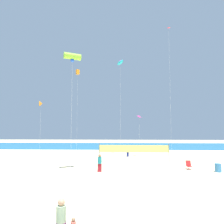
{
  "coord_description": "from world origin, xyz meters",
  "views": [
    {
      "loc": [
        0.18,
        -17.58,
        4.3
      ],
      "look_at": [
        -0.81,
        7.39,
        6.3
      ],
      "focal_mm": 32.97,
      "sensor_mm": 36.0,
      "label": 1
    }
  ],
  "objects_px": {
    "kite_lime_tube": "(72,57)",
    "kite_red_diamond": "(169,35)",
    "mother_figure": "(61,219)",
    "trash_barrel": "(218,168)",
    "beach_handbag": "(181,167)",
    "folding_beach_chair": "(189,165)",
    "kite_cyan_inflatable": "(120,63)",
    "kite_orange_box": "(78,72)",
    "kite_magenta_diamond": "(140,116)",
    "beachgoer_charcoal_shirt": "(128,151)",
    "kite_orange_delta": "(41,104)",
    "beachgoer_teal_shirt": "(100,162)",
    "volleyball_net": "(134,149)"
  },
  "relations": [
    {
      "from": "folding_beach_chair",
      "to": "kite_magenta_diamond",
      "type": "relative_size",
      "value": 0.14
    },
    {
      "from": "kite_lime_tube",
      "to": "kite_cyan_inflatable",
      "type": "distance_m",
      "value": 14.78
    },
    {
      "from": "volleyball_net",
      "to": "kite_orange_box",
      "type": "xyz_separation_m",
      "value": [
        -9.24,
        9.07,
        12.58
      ]
    },
    {
      "from": "beachgoer_teal_shirt",
      "to": "kite_lime_tube",
      "type": "xyz_separation_m",
      "value": [
        -2.74,
        -0.7,
        10.57
      ]
    },
    {
      "from": "folding_beach_chair",
      "to": "beach_handbag",
      "type": "xyz_separation_m",
      "value": [
        -0.78,
        0.29,
        -0.33
      ]
    },
    {
      "from": "beachgoer_teal_shirt",
      "to": "kite_orange_delta",
      "type": "height_order",
      "value": "kite_orange_delta"
    },
    {
      "from": "kite_cyan_inflatable",
      "to": "folding_beach_chair",
      "type": "bearing_deg",
      "value": -57.24
    },
    {
      "from": "kite_orange_delta",
      "to": "kite_red_diamond",
      "type": "bearing_deg",
      "value": -10.96
    },
    {
      "from": "trash_barrel",
      "to": "kite_cyan_inflatable",
      "type": "relative_size",
      "value": 0.05
    },
    {
      "from": "mother_figure",
      "to": "kite_lime_tube",
      "type": "bearing_deg",
      "value": 110.06
    },
    {
      "from": "beachgoer_charcoal_shirt",
      "to": "folding_beach_chair",
      "type": "distance_m",
      "value": 11.25
    },
    {
      "from": "kite_red_diamond",
      "to": "beach_handbag",
      "type": "bearing_deg",
      "value": -97.36
    },
    {
      "from": "kite_orange_delta",
      "to": "kite_cyan_inflatable",
      "type": "bearing_deg",
      "value": -4.99
    },
    {
      "from": "kite_lime_tube",
      "to": "kite_magenta_diamond",
      "type": "relative_size",
      "value": 1.86
    },
    {
      "from": "trash_barrel",
      "to": "kite_orange_box",
      "type": "distance_m",
      "value": 26.36
    },
    {
      "from": "mother_figure",
      "to": "kite_orange_box",
      "type": "xyz_separation_m",
      "value": [
        -5.26,
        27.48,
        13.36
      ]
    },
    {
      "from": "kite_magenta_diamond",
      "to": "kite_orange_delta",
      "type": "bearing_deg",
      "value": 169.88
    },
    {
      "from": "kite_orange_box",
      "to": "volleyball_net",
      "type": "bearing_deg",
      "value": -44.48
    },
    {
      "from": "trash_barrel",
      "to": "beach_handbag",
      "type": "height_order",
      "value": "trash_barrel"
    },
    {
      "from": "beachgoer_teal_shirt",
      "to": "kite_red_diamond",
      "type": "xyz_separation_m",
      "value": [
        9.53,
        9.86,
        17.56
      ]
    },
    {
      "from": "kite_lime_tube",
      "to": "kite_cyan_inflatable",
      "type": "height_order",
      "value": "kite_cyan_inflatable"
    },
    {
      "from": "mother_figure",
      "to": "kite_red_diamond",
      "type": "height_order",
      "value": "kite_red_diamond"
    },
    {
      "from": "folding_beach_chair",
      "to": "kite_cyan_inflatable",
      "type": "distance_m",
      "value": 19.83
    },
    {
      "from": "beachgoer_charcoal_shirt",
      "to": "kite_cyan_inflatable",
      "type": "height_order",
      "value": "kite_cyan_inflatable"
    },
    {
      "from": "beachgoer_teal_shirt",
      "to": "kite_cyan_inflatable",
      "type": "xyz_separation_m",
      "value": [
        2.12,
        12.76,
        14.29
      ]
    },
    {
      "from": "kite_lime_tube",
      "to": "kite_red_diamond",
      "type": "height_order",
      "value": "kite_red_diamond"
    },
    {
      "from": "volleyball_net",
      "to": "beach_handbag",
      "type": "bearing_deg",
      "value": -38.97
    },
    {
      "from": "kite_cyan_inflatable",
      "to": "kite_magenta_diamond",
      "type": "distance_m",
      "value": 9.71
    },
    {
      "from": "mother_figure",
      "to": "kite_cyan_inflatable",
      "type": "xyz_separation_m",
      "value": [
        2.33,
        25.43,
        14.36
      ]
    },
    {
      "from": "beach_handbag",
      "to": "kite_orange_box",
      "type": "xyz_separation_m",
      "value": [
        -13.97,
        12.9,
        14.08
      ]
    },
    {
      "from": "folding_beach_chair",
      "to": "kite_cyan_inflatable",
      "type": "xyz_separation_m",
      "value": [
        -7.17,
        11.14,
        14.75
      ]
    },
    {
      "from": "trash_barrel",
      "to": "kite_lime_tube",
      "type": "distance_m",
      "value": 18.27
    },
    {
      "from": "mother_figure",
      "to": "kite_magenta_diamond",
      "type": "relative_size",
      "value": 0.25
    },
    {
      "from": "beachgoer_teal_shirt",
      "to": "kite_orange_box",
      "type": "bearing_deg",
      "value": -150.97
    },
    {
      "from": "kite_magenta_diamond",
      "to": "kite_red_diamond",
      "type": "relative_size",
      "value": 0.32
    },
    {
      "from": "mother_figure",
      "to": "trash_barrel",
      "type": "relative_size",
      "value": 1.98
    },
    {
      "from": "kite_red_diamond",
      "to": "kite_orange_box",
      "type": "height_order",
      "value": "kite_red_diamond"
    },
    {
      "from": "beach_handbag",
      "to": "kite_cyan_inflatable",
      "type": "xyz_separation_m",
      "value": [
        -6.39,
        10.85,
        15.08
      ]
    },
    {
      "from": "kite_lime_tube",
      "to": "kite_red_diamond",
      "type": "relative_size",
      "value": 0.6
    },
    {
      "from": "folding_beach_chair",
      "to": "kite_lime_tube",
      "type": "distance_m",
      "value": 16.48
    },
    {
      "from": "folding_beach_chair",
      "to": "kite_orange_delta",
      "type": "bearing_deg",
      "value": 120.51
    },
    {
      "from": "beachgoer_teal_shirt",
      "to": "kite_lime_tube",
      "type": "height_order",
      "value": "kite_lime_tube"
    },
    {
      "from": "beachgoer_charcoal_shirt",
      "to": "kite_lime_tube",
      "type": "bearing_deg",
      "value": -67.67
    },
    {
      "from": "beachgoer_charcoal_shirt",
      "to": "trash_barrel",
      "type": "distance_m",
      "value": 13.7
    },
    {
      "from": "beach_handbag",
      "to": "kite_lime_tube",
      "type": "height_order",
      "value": "kite_lime_tube"
    },
    {
      "from": "beachgoer_charcoal_shirt",
      "to": "kite_red_diamond",
      "type": "bearing_deg",
      "value": 38.32
    },
    {
      "from": "beachgoer_charcoal_shirt",
      "to": "beachgoer_teal_shirt",
      "type": "height_order",
      "value": "beachgoer_teal_shirt"
    },
    {
      "from": "kite_cyan_inflatable",
      "to": "kite_orange_delta",
      "type": "bearing_deg",
      "value": 175.01
    },
    {
      "from": "beachgoer_charcoal_shirt",
      "to": "kite_orange_delta",
      "type": "distance_m",
      "value": 16.93
    },
    {
      "from": "folding_beach_chair",
      "to": "kite_magenta_diamond",
      "type": "distance_m",
      "value": 11.74
    }
  ]
}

